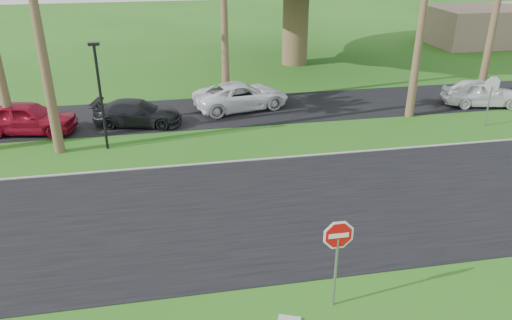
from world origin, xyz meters
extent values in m
plane|color=#205816|center=(0.00, 0.00, 0.00)|extent=(120.00, 120.00, 0.00)
cube|color=black|center=(0.00, 2.00, 0.01)|extent=(120.00, 8.00, 0.02)
cube|color=black|center=(0.00, 12.50, 0.01)|extent=(120.00, 5.00, 0.02)
cube|color=gray|center=(0.00, 6.05, 0.03)|extent=(120.00, 0.12, 0.06)
cylinder|color=gray|center=(0.50, -3.00, 1.00)|extent=(0.07, 0.07, 2.00)
cylinder|color=white|center=(0.50, -3.00, 2.10)|extent=(1.05, 0.02, 1.05)
cylinder|color=red|center=(0.50, -3.00, 2.10)|extent=(0.90, 0.02, 0.90)
cube|color=white|center=(0.50, -3.00, 2.10)|extent=(0.50, 0.02, 0.12)
cylinder|color=gray|center=(12.00, 8.00, 1.00)|extent=(0.07, 0.07, 2.00)
cylinder|color=white|center=(12.00, 8.00, 2.10)|extent=(1.05, 0.02, 1.05)
cylinder|color=red|center=(12.00, 8.00, 2.10)|extent=(0.90, 0.02, 0.90)
cube|color=white|center=(12.00, 8.00, 2.10)|extent=(0.50, 0.02, 0.12)
cone|color=brown|center=(-8.00, 8.50, 5.75)|extent=(0.44, 0.44, 11.50)
cone|color=brown|center=(0.00, 14.00, 4.75)|extent=(0.44, 0.44, 9.50)
cone|color=brown|center=(9.00, 10.00, 4.25)|extent=(0.44, 0.44, 8.50)
cylinder|color=brown|center=(6.00, 22.00, 3.00)|extent=(1.80, 1.80, 6.00)
cylinder|color=black|center=(-6.00, 8.50, 2.25)|extent=(0.12, 0.12, 4.50)
cube|color=black|center=(-6.00, 8.50, 4.58)|extent=(0.45, 0.25, 0.12)
cube|color=gray|center=(24.00, 26.00, 1.50)|extent=(10.00, 6.00, 3.00)
imported|color=maroon|center=(-9.75, 11.09, 0.75)|extent=(4.68, 2.58, 1.51)
imported|color=black|center=(-4.73, 11.23, 0.62)|extent=(4.53, 2.63, 1.23)
imported|color=white|center=(0.66, 12.76, 0.70)|extent=(5.46, 3.42, 1.41)
imported|color=silver|center=(13.62, 10.85, 0.71)|extent=(4.42, 2.50, 1.42)
camera|label=1|loc=(-3.30, -12.53, 8.70)|focal=35.00mm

